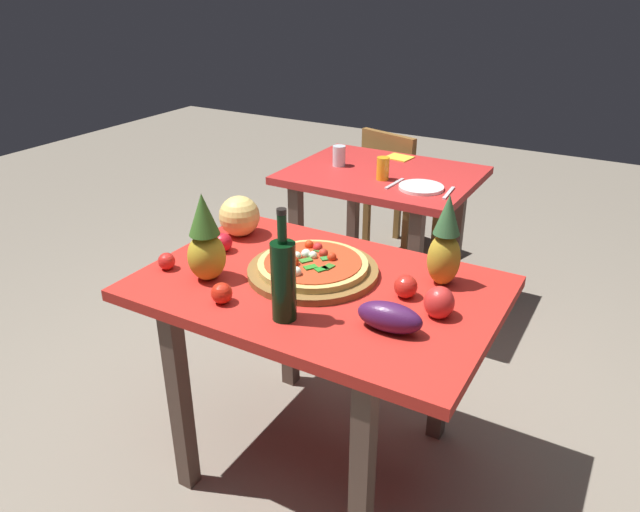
{
  "coord_description": "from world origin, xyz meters",
  "views": [
    {
      "loc": [
        0.9,
        -1.56,
        1.74
      ],
      "look_at": [
        -0.05,
        0.1,
        0.83
      ],
      "focal_mm": 33.58,
      "sensor_mm": 36.0,
      "label": 1
    }
  ],
  "objects_px": {
    "display_table": "(318,309)",
    "napkin_folded": "(399,157)",
    "wine_bottle": "(283,279)",
    "pineapple_right": "(445,245)",
    "tomato_near_board": "(222,293)",
    "knife_utensil": "(449,193)",
    "eggplant": "(390,317)",
    "tomato_by_bottle": "(223,242)",
    "tomato_beside_pepper": "(406,286)",
    "pineapple_left": "(205,242)",
    "melon": "(239,216)",
    "fork_utensil": "(395,184)",
    "background_table": "(382,193)",
    "pizza_board": "(313,271)",
    "pizza": "(312,264)",
    "bell_pepper": "(440,302)",
    "dinner_plate": "(421,187)",
    "dining_chair": "(396,187)",
    "drinking_glass_water": "(339,156)",
    "drinking_glass_juice": "(383,169)",
    "tomato_at_corner": "(167,261)"
  },
  "relations": [
    {
      "from": "eggplant",
      "to": "tomato_near_board",
      "type": "relative_size",
      "value": 2.89
    },
    {
      "from": "pizza",
      "to": "fork_utensil",
      "type": "bearing_deg",
      "value": 97.69
    },
    {
      "from": "pineapple_right",
      "to": "tomato_near_board",
      "type": "distance_m",
      "value": 0.75
    },
    {
      "from": "tomato_near_board",
      "to": "wine_bottle",
      "type": "bearing_deg",
      "value": 5.2
    },
    {
      "from": "pizza_board",
      "to": "knife_utensil",
      "type": "bearing_deg",
      "value": 82.59
    },
    {
      "from": "tomato_by_bottle",
      "to": "dining_chair",
      "type": "bearing_deg",
      "value": 91.8
    },
    {
      "from": "pizza_board",
      "to": "eggplant",
      "type": "distance_m",
      "value": 0.43
    },
    {
      "from": "knife_utensil",
      "to": "eggplant",
      "type": "bearing_deg",
      "value": -83.58
    },
    {
      "from": "dining_chair",
      "to": "tomato_at_corner",
      "type": "relative_size",
      "value": 13.9
    },
    {
      "from": "dinner_plate",
      "to": "dining_chair",
      "type": "bearing_deg",
      "value": 119.95
    },
    {
      "from": "wine_bottle",
      "to": "pineapple_left",
      "type": "xyz_separation_m",
      "value": [
        -0.37,
        0.09,
        0.0
      ]
    },
    {
      "from": "display_table",
      "to": "tomato_near_board",
      "type": "xyz_separation_m",
      "value": [
        -0.2,
        -0.27,
        0.14
      ]
    },
    {
      "from": "dining_chair",
      "to": "pizza",
      "type": "xyz_separation_m",
      "value": [
        0.45,
        -1.82,
        0.34
      ]
    },
    {
      "from": "fork_utensil",
      "to": "napkin_folded",
      "type": "relative_size",
      "value": 1.29
    },
    {
      "from": "tomato_by_bottle",
      "to": "melon",
      "type": "bearing_deg",
      "value": 103.33
    },
    {
      "from": "melon",
      "to": "dinner_plate",
      "type": "bearing_deg",
      "value": 64.54
    },
    {
      "from": "fork_utensil",
      "to": "dining_chair",
      "type": "bearing_deg",
      "value": 116.23
    },
    {
      "from": "napkin_folded",
      "to": "display_table",
      "type": "bearing_deg",
      "value": -76.89
    },
    {
      "from": "tomato_by_bottle",
      "to": "drinking_glass_water",
      "type": "bearing_deg",
      "value": 96.86
    },
    {
      "from": "tomato_by_bottle",
      "to": "tomato_beside_pepper",
      "type": "bearing_deg",
      "value": 1.21
    },
    {
      "from": "napkin_folded",
      "to": "tomato_at_corner",
      "type": "bearing_deg",
      "value": -95.43
    },
    {
      "from": "pizza_board",
      "to": "background_table",
      "type": "bearing_deg",
      "value": 103.12
    },
    {
      "from": "tomato_beside_pepper",
      "to": "pineapple_right",
      "type": "bearing_deg",
      "value": 64.48
    },
    {
      "from": "background_table",
      "to": "melon",
      "type": "xyz_separation_m",
      "value": [
        -0.15,
        -1.05,
        0.2
      ]
    },
    {
      "from": "pizza",
      "to": "napkin_folded",
      "type": "relative_size",
      "value": 2.76
    },
    {
      "from": "pineapple_left",
      "to": "tomato_at_corner",
      "type": "relative_size",
      "value": 5.09
    },
    {
      "from": "eggplant",
      "to": "dining_chair",
      "type": "bearing_deg",
      "value": 112.3
    },
    {
      "from": "eggplant",
      "to": "drinking_glass_juice",
      "type": "distance_m",
      "value": 1.42
    },
    {
      "from": "display_table",
      "to": "napkin_folded",
      "type": "xyz_separation_m",
      "value": [
        -0.36,
        1.54,
        0.11
      ]
    },
    {
      "from": "bell_pepper",
      "to": "melon",
      "type": "bearing_deg",
      "value": 167.63
    },
    {
      "from": "knife_utensil",
      "to": "display_table",
      "type": "bearing_deg",
      "value": -99.11
    },
    {
      "from": "pineapple_left",
      "to": "pineapple_right",
      "type": "xyz_separation_m",
      "value": [
        0.71,
        0.37,
        0.0
      ]
    },
    {
      "from": "wine_bottle",
      "to": "pineapple_right",
      "type": "height_order",
      "value": "wine_bottle"
    },
    {
      "from": "tomato_beside_pepper",
      "to": "tomato_at_corner",
      "type": "bearing_deg",
      "value": -163.94
    },
    {
      "from": "drinking_glass_juice",
      "to": "fork_utensil",
      "type": "distance_m",
      "value": 0.11
    },
    {
      "from": "bell_pepper",
      "to": "tomato_near_board",
      "type": "xyz_separation_m",
      "value": [
        -0.63,
        -0.27,
        -0.01
      ]
    },
    {
      "from": "background_table",
      "to": "pineapple_right",
      "type": "bearing_deg",
      "value": -56.4
    },
    {
      "from": "tomato_by_bottle",
      "to": "tomato_at_corner",
      "type": "relative_size",
      "value": 1.19
    },
    {
      "from": "melon",
      "to": "pizza",
      "type": "bearing_deg",
      "value": -19.62
    },
    {
      "from": "pizza_board",
      "to": "pineapple_right",
      "type": "height_order",
      "value": "pineapple_right"
    },
    {
      "from": "wine_bottle",
      "to": "drinking_glass_water",
      "type": "distance_m",
      "value": 1.61
    },
    {
      "from": "tomato_near_board",
      "to": "pineapple_left",
      "type": "bearing_deg",
      "value": 143.27
    },
    {
      "from": "background_table",
      "to": "tomato_by_bottle",
      "type": "height_order",
      "value": "tomato_by_bottle"
    },
    {
      "from": "bell_pepper",
      "to": "tomato_near_board",
      "type": "height_order",
      "value": "bell_pepper"
    },
    {
      "from": "bell_pepper",
      "to": "fork_utensil",
      "type": "xyz_separation_m",
      "value": [
        -0.62,
        1.09,
        -0.04
      ]
    },
    {
      "from": "tomato_near_board",
      "to": "napkin_folded",
      "type": "distance_m",
      "value": 1.82
    },
    {
      "from": "display_table",
      "to": "pineapple_right",
      "type": "bearing_deg",
      "value": 29.81
    },
    {
      "from": "pizza",
      "to": "tomato_at_corner",
      "type": "relative_size",
      "value": 6.32
    },
    {
      "from": "tomato_by_bottle",
      "to": "drinking_glass_water",
      "type": "relative_size",
      "value": 0.66
    },
    {
      "from": "eggplant",
      "to": "dinner_plate",
      "type": "bearing_deg",
      "value": 107.08
    }
  ]
}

